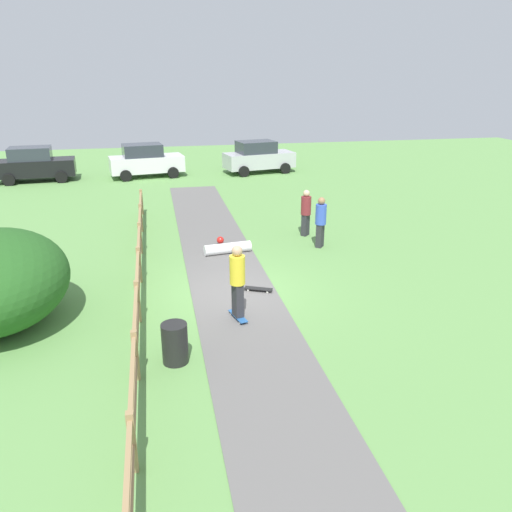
{
  "coord_description": "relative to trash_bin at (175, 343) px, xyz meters",
  "views": [
    {
      "loc": [
        -1.99,
        -12.97,
        5.91
      ],
      "look_at": [
        0.67,
        0.12,
        1.0
      ],
      "focal_mm": 35.49,
      "sensor_mm": 36.0,
      "label": 1
    }
  ],
  "objects": [
    {
      "name": "trash_bin",
      "position": [
        0.0,
        0.0,
        0.0
      ],
      "size": [
        0.56,
        0.56,
        0.9
      ],
      "primitive_type": "cylinder",
      "color": "black",
      "rests_on": "ground_plane"
    },
    {
      "name": "skater_riding",
      "position": [
        1.64,
        1.69,
        0.67
      ],
      "size": [
        0.46,
        0.82,
        1.95
      ],
      "color": "#265999",
      "rests_on": "asphalt_path"
    },
    {
      "name": "skater_fallen",
      "position": [
        2.1,
        6.64,
        -0.25
      ],
      "size": [
        1.66,
        1.35,
        0.36
      ],
      "color": "white",
      "rests_on": "asphalt_path"
    },
    {
      "name": "skateboard_loose",
      "position": [
        2.49,
        3.25,
        -0.36
      ],
      "size": [
        0.81,
        0.52,
        0.08
      ],
      "color": "black",
      "rests_on": "asphalt_path"
    },
    {
      "name": "wooden_fence",
      "position": [
        -0.8,
        3.35,
        0.22
      ],
      "size": [
        0.12,
        18.12,
        1.1
      ],
      "color": "#997A51",
      "rests_on": "ground_plane"
    },
    {
      "name": "parked_car_black",
      "position": [
        -6.74,
        20.75,
        0.51
      ],
      "size": [
        4.33,
        2.28,
        1.92
      ],
      "color": "black",
      "rests_on": "ground_plane"
    },
    {
      "name": "ground_plane",
      "position": [
        1.8,
        3.35,
        -0.45
      ],
      "size": [
        60.0,
        60.0,
        0.0
      ],
      "primitive_type": "plane",
      "color": "#60934C"
    },
    {
      "name": "parked_car_white",
      "position": [
        -0.6,
        20.74,
        0.51
      ],
      "size": [
        4.41,
        2.48,
        1.92
      ],
      "color": "silver",
      "rests_on": "ground_plane"
    },
    {
      "name": "parked_car_silver",
      "position": [
        6.13,
        20.74,
        0.51
      ],
      "size": [
        4.45,
        2.59,
        1.92
      ],
      "color": "#B7B7BC",
      "rests_on": "ground_plane"
    },
    {
      "name": "asphalt_path",
      "position": [
        1.8,
        3.35,
        -0.44
      ],
      "size": [
        2.4,
        28.0,
        0.02
      ],
      "primitive_type": "cube",
      "color": "#605E5B",
      "rests_on": "ground_plane"
    },
    {
      "name": "bystander_blue",
      "position": [
        5.43,
        6.62,
        0.55
      ],
      "size": [
        0.54,
        0.54,
        1.81
      ],
      "color": "#2D2D33",
      "rests_on": "ground_plane"
    },
    {
      "name": "bystander_maroon",
      "position": [
        5.31,
        8.02,
        0.52
      ],
      "size": [
        0.54,
        0.54,
        1.76
      ],
      "color": "#2D2D33",
      "rests_on": "ground_plane"
    }
  ]
}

